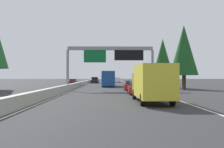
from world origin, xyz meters
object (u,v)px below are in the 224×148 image
sign_gantry_overhead (111,56)px  box_truck_near_right (151,82)px  sedan_mid_center (131,86)px  oncoming_near (73,82)px  sedan_far_right (136,88)px  sedan_far_left (96,81)px  conifer_right_mid (163,58)px  bus_mid_left (108,78)px  minivan_distant_b (117,80)px  conifer_right_near (184,50)px  pickup_near_center (95,80)px

sign_gantry_overhead → box_truck_near_right: sign_gantry_overhead is taller
sedan_mid_center → oncoming_near: 29.75m
sedan_far_right → sedan_far_left: size_ratio=1.00×
conifer_right_mid → bus_mid_left: bearing=61.5°
box_truck_near_right → sedan_far_left: size_ratio=1.93×
sedan_mid_center → bus_mid_left: bearing=11.5°
sedan_far_left → bus_mid_left: bearing=-173.3°
sedan_far_right → minivan_distant_b: minivan_distant_b is taller
sign_gantry_overhead → sedan_far_left: 50.34m
conifer_right_near → oncoming_near: bearing=40.6°
oncoming_near → conifer_right_mid: (-16.61, -18.78, 4.84)m
bus_mid_left → conifer_right_mid: size_ratio=1.26×
minivan_distant_b → pickup_near_center: pickup_near_center is taller
sedan_far_right → bus_mid_left: 25.64m
sedan_far_right → conifer_right_mid: conifer_right_mid is taller
oncoming_near → conifer_right_mid: bearing=48.5°
sedan_far_left → conifer_right_near: bearing=-160.9°
bus_mid_left → conifer_right_near: 18.39m
sign_gantry_overhead → minivan_distant_b: 53.67m
conifer_right_mid → minivan_distant_b: bearing=9.5°
sedan_mid_center → conifer_right_near: bearing=-70.3°
box_truck_near_right → sedan_far_left: (68.00, 7.17, -0.93)m
pickup_near_center → conifer_right_mid: bearing=-156.0°
sedan_far_right → pickup_near_center: pickup_near_center is taller
sedan_far_right → minivan_distant_b: 61.79m
sedan_far_left → conifer_right_mid: conifer_right_mid is taller
sedan_mid_center → oncoming_near: same height
sign_gantry_overhead → bus_mid_left: (17.07, 0.42, -3.37)m
box_truck_near_right → minivan_distant_b: 71.48m
sedan_mid_center → minivan_distant_b: bearing=0.1°
bus_mid_left → oncoming_near: size_ratio=2.61×
conifer_right_near → conifer_right_mid: bearing=14.1°
bus_mid_left → conifer_right_near: (-13.07, -12.11, 4.54)m
sign_gantry_overhead → conifer_right_near: (4.00, -11.69, 1.17)m
minivan_distant_b → sedan_mid_center: size_ratio=1.14×
sign_gantry_overhead → oncoming_near: 29.85m
sedan_far_left → oncoming_near: size_ratio=1.00×
sedan_far_right → bus_mid_left: bus_mid_left is taller
bus_mid_left → sedan_far_left: (32.89, 3.85, -1.03)m
bus_mid_left → minivan_distant_b: (36.37, -3.18, -0.77)m
bus_mid_left → pickup_near_center: 26.68m
pickup_near_center → sedan_mid_center: bearing=-170.3°
pickup_near_center → conifer_right_near: conifer_right_near is taller
sign_gantry_overhead → oncoming_near: (28.13, 8.97, -4.40)m
bus_mid_left → conifer_right_near: conifer_right_near is taller
sedan_far_left → oncoming_near: bearing=167.8°
minivan_distant_b → oncoming_near: bearing=155.1°
minivan_distant_b → conifer_right_mid: (-41.91, -7.04, 4.57)m
conifer_right_mid → sedan_far_left: bearing=20.1°
sedan_far_right → sedan_far_left: (58.32, 7.01, 0.00)m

